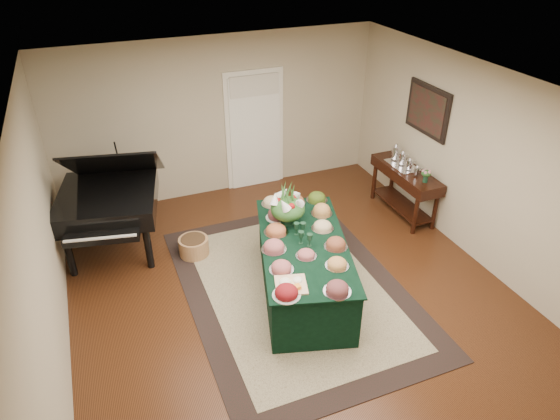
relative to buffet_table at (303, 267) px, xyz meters
name	(u,v)px	position (x,y,z in m)	size (l,w,h in m)	color
ground	(288,288)	(-0.16, 0.11, -0.39)	(6.00, 6.00, 0.00)	black
area_rug	(293,288)	(-0.10, 0.07, -0.38)	(2.74, 3.84, 0.01)	black
kitchen_doorway	(255,132)	(0.44, 3.08, 0.63)	(1.05, 0.07, 2.10)	white
buffet_table	(303,267)	(0.00, 0.00, 0.00)	(1.64, 2.44, 0.77)	black
food_platters	(301,234)	(0.01, 0.11, 0.43)	(1.50, 2.33, 0.13)	silver
cutting_board	(291,282)	(-0.47, -0.69, 0.42)	(0.43, 0.43, 0.10)	tan
green_goblets	(302,234)	(0.01, 0.07, 0.47)	(0.18, 0.37, 0.18)	#143320
floral_centerpiece	(288,205)	(-0.02, 0.50, 0.66)	(0.47, 0.47, 0.47)	#143320
grand_piano	(109,200)	(-2.16, 1.92, 0.44)	(1.71, 1.83, 1.67)	black
wicker_basket	(194,247)	(-1.14, 1.33, -0.25)	(0.43, 0.43, 0.27)	#97663D
mahogany_sideboard	(405,179)	(2.34, 1.21, 0.23)	(0.45, 1.42, 0.80)	black
tea_service	(404,160)	(2.34, 1.31, 0.53)	(0.34, 0.74, 0.30)	silver
pink_bouquet	(426,174)	(2.34, 0.74, 0.56)	(0.17, 0.17, 0.21)	#143320
wall_painting	(428,110)	(2.56, 1.21, 1.36)	(0.05, 0.95, 0.75)	black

